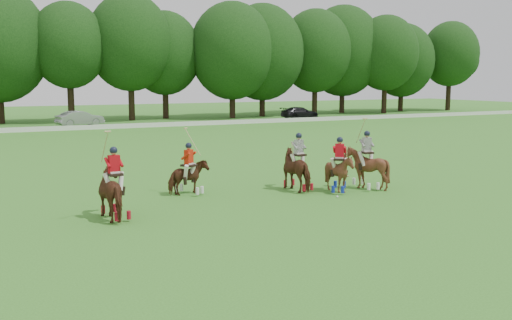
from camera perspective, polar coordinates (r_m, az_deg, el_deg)
name	(u,v)px	position (r m, az deg, el deg)	size (l,w,h in m)	color
ground	(289,218)	(19.47, 3.27, -5.80)	(180.00, 180.00, 0.00)	#367421
tree_line	(71,46)	(65.31, -17.99, 10.83)	(117.98, 14.32, 14.75)	black
boundary_rail	(89,127)	(55.43, -16.39, 3.16)	(120.00, 0.10, 0.44)	white
car_mid	(80,118)	(59.81, -17.19, 3.99)	(1.62, 4.64, 1.53)	#96969B
car_right	(300,113)	(68.55, 4.41, 4.74)	(1.92, 4.73, 1.37)	black
polo_red_a	(115,192)	(19.74, -13.92, -3.17)	(1.33, 2.19, 2.98)	#4C2314
polo_red_b	(189,177)	(23.32, -6.71, -1.67)	(1.81, 1.77, 2.67)	#4C2314
polo_red_c	(339,172)	(23.93, 8.32, -1.23)	(1.91, 1.94, 2.31)	#4C2314
polo_stripe_a	(298,169)	(24.17, 4.27, -0.92)	(1.32, 2.17, 2.43)	#4C2314
polo_stripe_b	(366,167)	(24.84, 10.95, -0.74)	(1.68, 1.83, 3.03)	#4C2314
polo_ball	(337,197)	(22.88, 8.13, -3.66)	(0.09, 0.09, 0.09)	white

